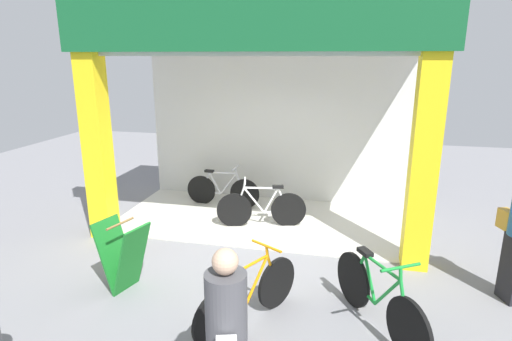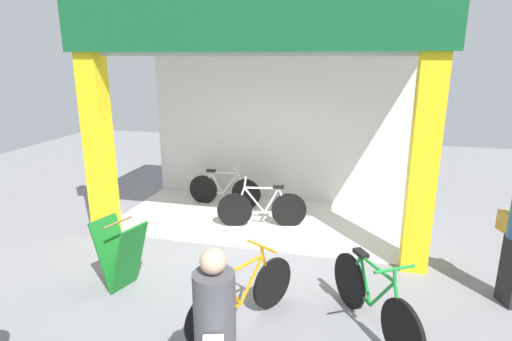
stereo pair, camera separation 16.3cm
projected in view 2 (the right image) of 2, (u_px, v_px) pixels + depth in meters
ground_plane at (246, 249)px, 6.83m from camera, size 18.97×18.97×0.00m
shop_facade at (265, 110)px, 7.54m from camera, size 5.69×2.92×3.92m
bicycle_inside_0 at (262, 208)px, 7.61m from camera, size 1.59×0.51×0.90m
bicycle_inside_1 at (224, 190)px, 8.70m from camera, size 1.57×0.43×0.86m
bicycle_parked_0 at (243, 296)px, 4.81m from camera, size 0.87×1.45×0.91m
bicycle_parked_1 at (373, 300)px, 4.70m from camera, size 0.95×1.51×0.96m
sandwich_board_sign at (121, 255)px, 5.57m from camera, size 0.73×0.61×0.96m
pedestrian_0 at (215, 338)px, 3.38m from camera, size 0.42×0.67×1.61m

